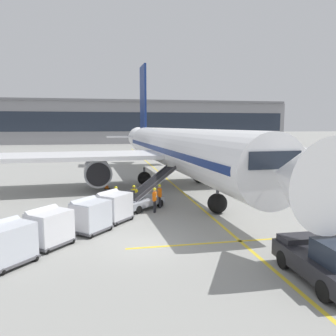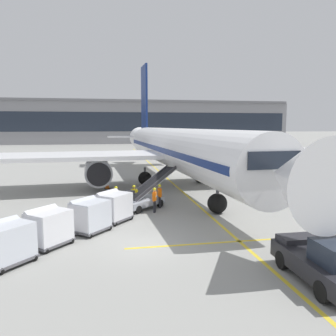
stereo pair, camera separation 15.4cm
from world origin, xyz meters
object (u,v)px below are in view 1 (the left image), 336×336
ground_crew_by_loader (155,198)px  safety_cone_wingtip (107,195)px  baggage_cart_third (49,227)px  ground_crew_by_carts (134,195)px  baggage_cart_fourth (7,242)px  pushback_tug (326,262)px  parked_airplane (175,149)px  baggage_cart_lead (114,206)px  ground_crew_wingwalker (160,194)px  belt_loader (144,197)px  safety_cone_engine_keepout (107,186)px  baggage_cart_second (90,215)px  ground_crew_marshaller (116,197)px

ground_crew_by_loader → safety_cone_wingtip: size_ratio=2.31×
baggage_cart_third → ground_crew_by_carts: baggage_cart_third is taller
baggage_cart_fourth → pushback_tug: size_ratio=0.59×
parked_airplane → baggage_cart_lead: bearing=-118.5°
ground_crew_wingwalker → baggage_cart_lead: bearing=-139.1°
belt_loader → ground_crew_by_carts: bearing=-170.8°
ground_crew_wingwalker → safety_cone_engine_keepout: bearing=114.6°
pushback_tug → safety_cone_wingtip: 18.11m
baggage_cart_second → safety_cone_wingtip: size_ratio=3.44×
ground_crew_wingwalker → safety_cone_engine_keepout: (-3.76, 8.19, -0.70)m
belt_loader → baggage_cart_second: (-3.61, -5.00, 0.16)m
ground_crew_by_loader → ground_crew_marshaller: same height
belt_loader → safety_cone_engine_keepout: (-2.63, 8.04, -0.54)m
parked_airplane → ground_crew_by_carts: size_ratio=25.41×
baggage_cart_third → baggage_cart_fourth: bearing=-125.0°
baggage_cart_third → ground_crew_wingwalker: 9.43m
belt_loader → ground_crew_by_carts: 0.77m
baggage_cart_second → baggage_cart_fourth: 5.05m
baggage_cart_second → pushback_tug: size_ratio=0.59×
belt_loader → baggage_cart_lead: bearing=-126.2°
belt_loader → ground_crew_by_loader: (0.57, -1.43, 0.16)m
safety_cone_engine_keepout → baggage_cart_lead: bearing=-88.0°
belt_loader → ground_crew_wingwalker: size_ratio=2.77×
ground_crew_by_carts → belt_loader: bearing=9.2°
ground_crew_by_carts → safety_cone_wingtip: size_ratio=2.31×
baggage_cart_third → baggage_cart_fourth: (-1.39, -1.98, 0.00)m
belt_loader → pushback_tug: (5.48, -12.84, -0.02)m
belt_loader → safety_cone_engine_keepout: 8.48m
parked_airplane → baggage_cart_lead: parked_airplane is taller
baggage_cart_second → safety_cone_wingtip: 8.41m
ground_crew_by_carts → baggage_cart_third: bearing=-125.6°
ground_crew_wingwalker → safety_cone_wingtip: (-3.78, 3.49, -0.63)m
baggage_cart_second → safety_cone_engine_keepout: (0.98, 13.04, -0.70)m
parked_airplane → pushback_tug: (1.38, -21.44, -2.84)m
baggage_cart_second → ground_crew_by_carts: size_ratio=1.49×
parked_airplane → baggage_cart_third: size_ratio=17.09×
baggage_cart_third → ground_crew_wingwalker: baggage_cart_third is taller
ground_crew_by_carts → ground_crew_marshaller: bearing=-169.9°
safety_cone_wingtip → pushback_tug: bearing=-63.3°
baggage_cart_lead → ground_crew_by_carts: baggage_cart_lead is taller
parked_airplane → safety_cone_wingtip: parked_airplane is taller
ground_crew_wingwalker → safety_cone_engine_keepout: ground_crew_wingwalker is taller
belt_loader → ground_crew_by_carts: size_ratio=2.77×
baggage_cart_second → safety_cone_engine_keepout: baggage_cart_second is taller
parked_airplane → belt_loader: bearing=-115.5°
parked_airplane → ground_crew_by_loader: size_ratio=25.41×
baggage_cart_third → ground_crew_marshaller: 7.37m
baggage_cart_lead → baggage_cart_fourth: bearing=-129.2°
pushback_tug → baggage_cart_lead: bearing=128.4°
baggage_cart_lead → safety_cone_engine_keepout: size_ratio=4.17×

